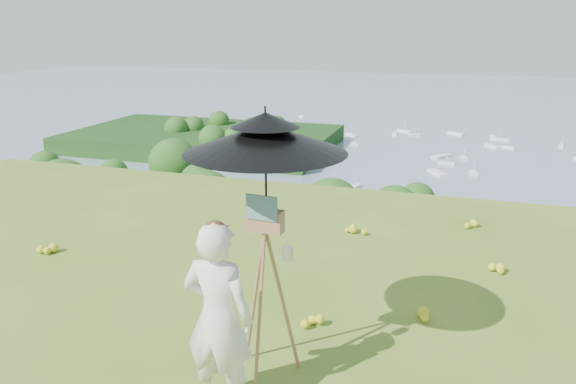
% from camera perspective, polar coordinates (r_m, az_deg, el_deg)
% --- Properties ---
extents(ground, '(14.00, 14.00, 0.00)m').
position_cam_1_polar(ground, '(5.89, -23.34, -16.78)').
color(ground, '#4E7120').
rests_on(ground, ground).
extents(shoreline_tier, '(170.00, 28.00, 8.00)m').
position_cam_1_polar(shoreline_tier, '(87.85, 13.69, -10.34)').
color(shoreline_tier, '#70695A').
rests_on(shoreline_tier, bay_water).
extents(bay_water, '(700.00, 700.00, 0.00)m').
position_cam_1_polar(bay_water, '(246.42, 16.72, 7.25)').
color(bay_water, slate).
rests_on(bay_water, ground).
extents(peninsula, '(90.00, 60.00, 12.00)m').
position_cam_1_polar(peninsula, '(179.84, -8.64, 6.13)').
color(peninsula, black).
rests_on(peninsula, bay_water).
extents(slope_trees, '(110.00, 50.00, 6.00)m').
position_cam_1_polar(slope_trees, '(42.77, 11.40, -8.80)').
color(slope_trees, '#174D17').
rests_on(slope_trees, forest_slope).
extents(harbor_town, '(110.00, 22.00, 5.00)m').
position_cam_1_polar(harbor_town, '(85.16, 13.98, -6.43)').
color(harbor_town, silver).
rests_on(harbor_town, shoreline_tier).
extents(moored_boats, '(140.00, 140.00, 0.70)m').
position_cam_1_polar(moored_boats, '(169.40, 11.79, 3.72)').
color(moored_boats, white).
rests_on(moored_boats, bay_water).
extents(wildflowers, '(10.00, 10.50, 0.12)m').
position_cam_1_polar(wildflowers, '(6.01, -21.83, -15.18)').
color(wildflowers, gold).
rests_on(wildflowers, ground).
extents(painter, '(0.62, 0.43, 1.66)m').
position_cam_1_polar(painter, '(4.69, -7.10, -12.58)').
color(painter, silver).
rests_on(painter, ground).
extents(field_easel, '(0.71, 0.71, 1.74)m').
position_cam_1_polar(field_easel, '(5.08, -2.29, -9.58)').
color(field_easel, '#9B6541').
rests_on(field_easel, ground).
extents(sun_umbrella, '(1.57, 1.57, 1.05)m').
position_cam_1_polar(sun_umbrella, '(4.73, -2.27, 2.43)').
color(sun_umbrella, black).
rests_on(sun_umbrella, field_easel).
extents(painter_cap, '(0.22, 0.26, 0.10)m').
position_cam_1_polar(painter_cap, '(4.37, -7.46, -3.55)').
color(painter_cap, '#DA7782').
rests_on(painter_cap, painter).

